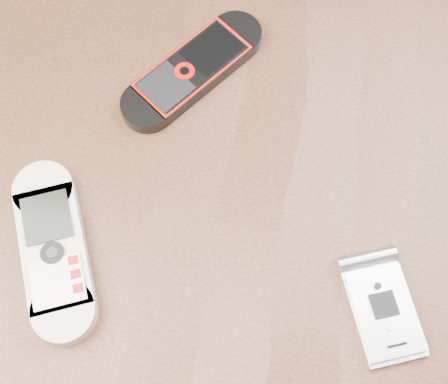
% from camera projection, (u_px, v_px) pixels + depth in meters
% --- Properties ---
extents(ground, '(4.00, 4.00, 0.00)m').
position_uv_depth(ground, '(221.00, 340.00, 1.21)').
color(ground, '#472B19').
rests_on(ground, ground).
extents(table, '(1.20, 0.80, 0.75)m').
position_uv_depth(table, '(219.00, 236.00, 0.62)').
color(table, black).
rests_on(table, ground).
extents(nokia_white, '(0.10, 0.16, 0.02)m').
position_uv_depth(nokia_white, '(54.00, 249.00, 0.49)').
color(nokia_white, beige).
rests_on(nokia_white, table).
extents(nokia_black_red, '(0.13, 0.15, 0.02)m').
position_uv_depth(nokia_black_red, '(193.00, 70.00, 0.56)').
color(nokia_black_red, black).
rests_on(nokia_black_red, table).
extents(motorola_razr, '(0.08, 0.10, 0.01)m').
position_uv_depth(motorola_razr, '(383.00, 310.00, 0.47)').
color(motorola_razr, silver).
rests_on(motorola_razr, table).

